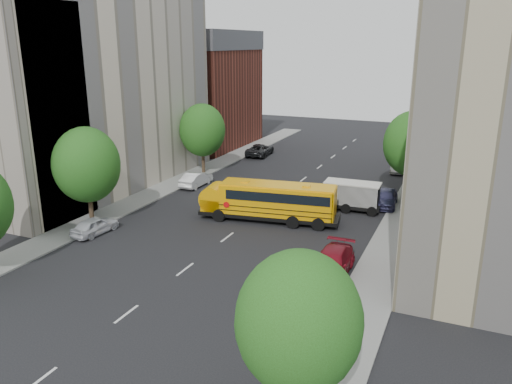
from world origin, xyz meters
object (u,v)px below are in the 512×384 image
Objects in this scene: street_tree_2 at (202,130)px; parked_car_2 at (260,150)px; parked_car_0 at (95,226)px; street_tree_1 at (87,165)px; school_bus at (268,200)px; safari_truck at (347,195)px; parked_car_5 at (398,166)px; parked_car_4 at (386,198)px; parked_car_3 at (331,263)px; parked_car_1 at (196,179)px; street_tree_4 at (412,144)px; street_tree_3 at (299,322)px; street_tree_5 at (425,128)px.

parked_car_2 is (2.20, 10.81, -4.07)m from street_tree_2.
street_tree_2 reaches higher than parked_car_0.
school_bus is (12.38, 6.62, -3.16)m from street_tree_1.
safari_truck is 15.36m from parked_car_5.
street_tree_2 is 1.41× the size of parked_car_2.
parked_car_4 is (8.22, 7.60, -1.02)m from school_bus.
parked_car_3 is at bearing -43.84° from street_tree_2.
street_tree_2 is at bearing -68.83° from parked_car_1.
parked_car_3 is at bearing -91.57° from parked_car_5.
safari_truck is at bearing 175.60° from parked_car_1.
street_tree_4 is 10.37m from parked_car_5.
school_bus is 11.24m from parked_car_4.
street_tree_3 is (22.00, -14.00, -0.50)m from street_tree_1.
street_tree_2 is 18.95m from safari_truck.
street_tree_5 is at bearing 51.07° from parked_car_5.
parked_car_2 is (2.20, 28.81, -4.19)m from street_tree_1.
parked_car_0 is 0.72× the size of parked_car_2.
street_tree_2 is 22.00m from street_tree_4.
parked_car_5 is (17.92, 13.97, -0.06)m from parked_car_1.
street_tree_4 is at bearing 39.29° from street_tree_1.
street_tree_4 is at bearing -166.40° from parked_car_1.
parked_car_5 is at bearing 61.26° from school_bus.
parked_car_0 is (-20.51, 12.61, -3.79)m from street_tree_3.
street_tree_2 is 1.29× the size of safari_truck.
safari_truck is at bearing -125.88° from street_tree_4.
street_tree_2 is 6.63m from parked_car_1.
parked_car_3 is at bearing 115.65° from parked_car_2.
school_bus is at bearing 28.12° from street_tree_1.
parked_car_2 is at bearing 137.56° from parked_car_4.
parked_car_5 is at bearing 169.63° from parked_car_2.
street_tree_4 reaches higher than parked_car_5.
parked_car_5 is (0.00, 28.13, -0.12)m from parked_car_3.
street_tree_3 reaches higher than parked_car_4.
parked_car_5 is at bearing 88.91° from parked_car_3.
street_tree_4 is 1.49× the size of parked_car_2.
street_tree_5 is (22.00, 30.00, -0.25)m from street_tree_1.
parked_car_3 is (2.19, -12.94, -0.54)m from safari_truck.
school_bus is at bearing 115.00° from street_tree_3.
parked_car_3 is 15.25m from parked_car_4.
street_tree_1 is 1.79× the size of parked_car_1.
street_tree_2 is at bearing 180.00° from street_tree_4.
parked_car_4 reaches higher than parked_car_5.
parked_car_3 is (-2.20, 12.99, -3.67)m from street_tree_3.
street_tree_1 is at bearing -149.42° from parked_car_4.
school_bus is 2.89× the size of parked_car_5.
street_tree_1 is at bearing -148.44° from safari_truck.
school_bus is 1.95× the size of safari_truck.
street_tree_2 is 0.95× the size of street_tree_4.
school_bus is at bearing -141.27° from parked_car_4.
street_tree_1 is 20.26m from parked_car_3.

